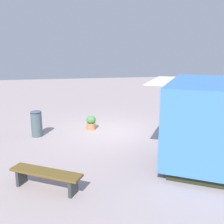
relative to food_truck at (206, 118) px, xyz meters
The scene contains 6 objects.
ground_plane 3.80m from the food_truck, 135.53° to the left, with size 40.00×40.00×0.00m, color #A59596.
food_truck is the anchor object (origin of this frame).
planter_flowering_near 4.69m from the food_truck, 137.07° to the left, with size 0.40×0.40×0.58m.
planter_flowering_far 4.46m from the food_truck, 50.97° to the left, with size 0.53×0.53×0.76m.
plaza_bench 5.27m from the food_truck, 163.42° to the right, with size 1.76×1.29×0.47m.
trash_bin 6.17m from the food_truck, 154.45° to the left, with size 0.42×0.42×1.01m.
Camera 1 is at (-1.96, -9.95, 3.31)m, focal length 42.11 mm.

